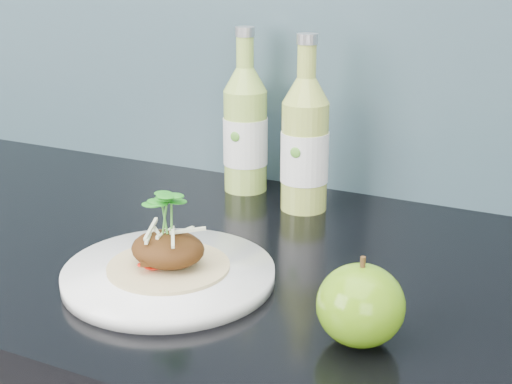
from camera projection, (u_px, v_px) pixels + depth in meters
dinner_plate at (169, 274)px, 0.80m from camera, size 0.27×0.27×0.02m
pork_taco at (168, 245)px, 0.79m from camera, size 0.14×0.14×0.09m
green_apple at (361, 305)px, 0.67m from camera, size 0.09×0.09×0.09m
cider_bottle_left at (245, 130)px, 1.08m from camera, size 0.09×0.09×0.25m
cider_bottle_right at (305, 145)px, 1.00m from camera, size 0.08×0.08×0.25m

